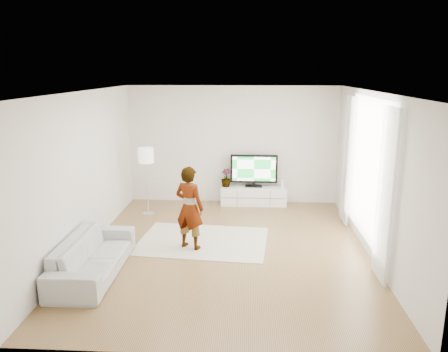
# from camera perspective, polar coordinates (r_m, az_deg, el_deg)

# --- Properties ---
(floor) EXTENTS (6.00, 6.00, 0.00)m
(floor) POSITION_cam_1_polar(r_m,az_deg,el_deg) (7.97, 0.31, -9.60)
(floor) COLOR #9B7546
(floor) RESTS_ON ground
(ceiling) EXTENTS (6.00, 6.00, 0.00)m
(ceiling) POSITION_cam_1_polar(r_m,az_deg,el_deg) (7.33, 0.33, 10.95)
(ceiling) COLOR white
(ceiling) RESTS_ON wall_back
(wall_left) EXTENTS (0.02, 6.00, 2.80)m
(wall_left) POSITION_cam_1_polar(r_m,az_deg,el_deg) (8.05, -17.76, 0.46)
(wall_left) COLOR silver
(wall_left) RESTS_ON floor
(wall_right) EXTENTS (0.02, 6.00, 2.80)m
(wall_right) POSITION_cam_1_polar(r_m,az_deg,el_deg) (7.81, 18.96, -0.01)
(wall_right) COLOR silver
(wall_right) RESTS_ON floor
(wall_back) EXTENTS (5.00, 0.02, 2.80)m
(wall_back) POSITION_cam_1_polar(r_m,az_deg,el_deg) (10.46, 1.16, 4.05)
(wall_back) COLOR silver
(wall_back) RESTS_ON floor
(wall_front) EXTENTS (5.00, 0.02, 2.80)m
(wall_front) POSITION_cam_1_polar(r_m,az_deg,el_deg) (4.66, -1.58, -8.34)
(wall_front) COLOR silver
(wall_front) RESTS_ON floor
(window) EXTENTS (0.01, 2.60, 2.50)m
(window) POSITION_cam_1_polar(r_m,az_deg,el_deg) (8.08, 18.29, 0.84)
(window) COLOR white
(window) RESTS_ON wall_right
(curtain_near) EXTENTS (0.04, 0.70, 2.60)m
(curtain_near) POSITION_cam_1_polar(r_m,az_deg,el_deg) (6.87, 20.31, -2.38)
(curtain_near) COLOR white
(curtain_near) RESTS_ON floor
(curtain_far) EXTENTS (0.04, 0.70, 2.60)m
(curtain_far) POSITION_cam_1_polar(r_m,az_deg,el_deg) (9.31, 15.77, 2.02)
(curtain_far) COLOR white
(curtain_far) RESTS_ON floor
(media_console) EXTENTS (1.55, 0.44, 0.44)m
(media_console) POSITION_cam_1_polar(r_m,az_deg,el_deg) (10.49, 3.87, -2.57)
(media_console) COLOR white
(media_console) RESTS_ON floor
(television) EXTENTS (1.11, 0.22, 0.77)m
(television) POSITION_cam_1_polar(r_m,az_deg,el_deg) (10.36, 3.93, 0.86)
(television) COLOR black
(television) RESTS_ON media_console
(game_console) EXTENTS (0.05, 0.15, 0.20)m
(game_console) POSITION_cam_1_polar(r_m,az_deg,el_deg) (10.44, 7.63, -0.93)
(game_console) COLOR white
(game_console) RESTS_ON media_console
(potted_plant) EXTENTS (0.31, 0.31, 0.43)m
(potted_plant) POSITION_cam_1_polar(r_m,az_deg,el_deg) (10.39, 0.27, -0.22)
(potted_plant) COLOR #3F7238
(potted_plant) RESTS_ON media_console
(rug) EXTENTS (2.51, 1.91, 0.01)m
(rug) POSITION_cam_1_polar(r_m,az_deg,el_deg) (8.35, -2.78, -8.46)
(rug) COLOR beige
(rug) RESTS_ON floor
(player) EXTENTS (0.65, 0.56, 1.51)m
(player) POSITION_cam_1_polar(r_m,az_deg,el_deg) (7.80, -4.54, -4.16)
(player) COLOR #334772
(player) RESTS_ON rug
(sofa) EXTENTS (0.83, 2.09, 0.61)m
(sofa) POSITION_cam_1_polar(r_m,az_deg,el_deg) (7.28, -16.72, -9.93)
(sofa) COLOR beige
(sofa) RESTS_ON floor
(floor_lamp) EXTENTS (0.33, 0.33, 1.50)m
(floor_lamp) POSITION_cam_1_polar(r_m,az_deg,el_deg) (9.67, -10.14, 2.29)
(floor_lamp) COLOR silver
(floor_lamp) RESTS_ON floor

